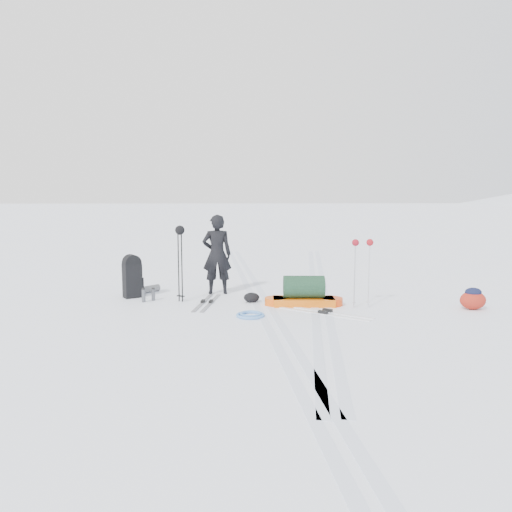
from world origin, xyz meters
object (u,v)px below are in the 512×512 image
object	(u,v)px
skier	(217,254)
expedition_rucksack	(134,277)
ski_poles_black	(180,239)
pulk_sled	(304,294)

from	to	relation	value
skier	expedition_rucksack	size ratio (longest dim) A/B	1.80
expedition_rucksack	ski_poles_black	xyz separation A→B (m)	(1.02, -0.50, 0.83)
skier	pulk_sled	size ratio (longest dim) A/B	1.12
skier	expedition_rucksack	bearing A→B (deg)	5.10
skier	ski_poles_black	size ratio (longest dim) A/B	1.12
pulk_sled	ski_poles_black	xyz separation A→B (m)	(-2.41, 0.43, 1.03)
skier	expedition_rucksack	distance (m)	1.79
expedition_rucksack	ski_poles_black	size ratio (longest dim) A/B	0.62
pulk_sled	expedition_rucksack	distance (m)	3.55
skier	ski_poles_black	distance (m)	1.11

